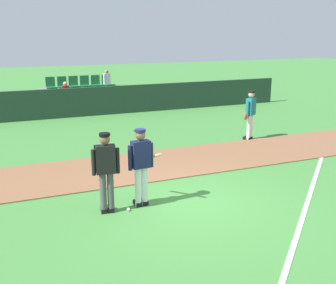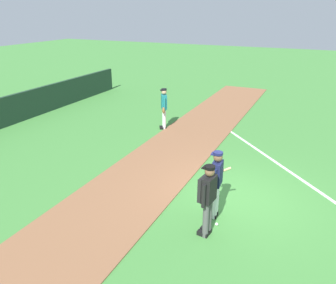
{
  "view_description": "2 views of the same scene",
  "coord_description": "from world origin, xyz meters",
  "px_view_note": "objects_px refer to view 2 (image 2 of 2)",
  "views": [
    {
      "loc": [
        -3.78,
        -7.79,
        3.78
      ],
      "look_at": [
        0.27,
        1.96,
        0.93
      ],
      "focal_mm": 44.13,
      "sensor_mm": 36.0,
      "label": 1
    },
    {
      "loc": [
        -8.05,
        -1.63,
        4.86
      ],
      "look_at": [
        0.53,
        2.35,
        1.1
      ],
      "focal_mm": 35.91,
      "sensor_mm": 36.0,
      "label": 2
    }
  ],
  "objects_px": {
    "umpire_home_plate": "(208,197)",
    "baseball": "(217,224)",
    "runner_teal_jersey": "(164,107)",
    "batter_navy_jersey": "(216,182)"
  },
  "relations": [
    {
      "from": "umpire_home_plate",
      "to": "runner_teal_jersey",
      "type": "distance_m",
      "value": 7.45
    },
    {
      "from": "batter_navy_jersey",
      "to": "runner_teal_jersey",
      "type": "relative_size",
      "value": 1.0
    },
    {
      "from": "batter_navy_jersey",
      "to": "umpire_home_plate",
      "type": "relative_size",
      "value": 1.0
    },
    {
      "from": "umpire_home_plate",
      "to": "baseball",
      "type": "height_order",
      "value": "umpire_home_plate"
    },
    {
      "from": "batter_navy_jersey",
      "to": "runner_teal_jersey",
      "type": "height_order",
      "value": "same"
    },
    {
      "from": "runner_teal_jersey",
      "to": "batter_navy_jersey",
      "type": "bearing_deg",
      "value": -143.65
    },
    {
      "from": "umpire_home_plate",
      "to": "baseball",
      "type": "xyz_separation_m",
      "value": [
        0.43,
        -0.13,
        -0.96
      ]
    },
    {
      "from": "runner_teal_jersey",
      "to": "umpire_home_plate",
      "type": "bearing_deg",
      "value": -147.0
    },
    {
      "from": "umpire_home_plate",
      "to": "batter_navy_jersey",
      "type": "bearing_deg",
      "value": 3.29
    },
    {
      "from": "umpire_home_plate",
      "to": "baseball",
      "type": "relative_size",
      "value": 23.78
    }
  ]
}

